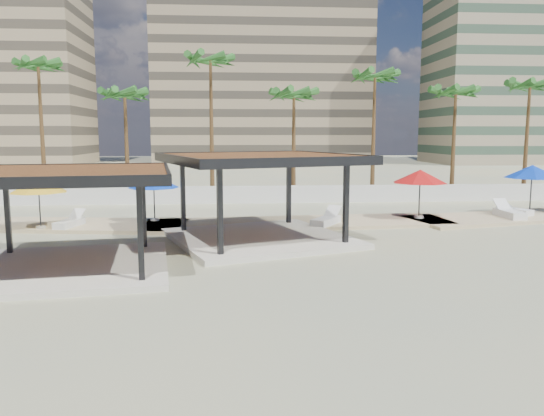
{
  "coord_description": "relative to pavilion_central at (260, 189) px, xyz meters",
  "views": [
    {
      "loc": [
        -1.55,
        -20.47,
        4.71
      ],
      "look_at": [
        0.26,
        3.36,
        1.4
      ],
      "focal_mm": 35.0,
      "sensor_mm": 36.0,
      "label": 1
    }
  ],
  "objects": [
    {
      "name": "lounger_a",
      "position": [
        -9.29,
        3.41,
        -1.94
      ],
      "size": [
        1.14,
        2.16,
        0.78
      ],
      "rotation": [
        0.0,
        0.0,
        1.32
      ],
      "color": "white",
      "rests_on": "promenade"
    },
    {
      "name": "lounger_d",
      "position": [
        14.08,
        4.64,
        -1.91
      ],
      "size": [
        0.81,
        2.42,
        0.92
      ],
      "rotation": [
        0.0,
        0.0,
        1.58
      ],
      "color": "white",
      "rests_on": "promenade"
    },
    {
      "name": "palm_c",
      "position": [
        -8.67,
        15.28,
        4.91
      ],
      "size": [
        3.0,
        3.0,
        8.33
      ],
      "color": "brown",
      "rests_on": "ground"
    },
    {
      "name": "palm_h",
      "position": [
        21.33,
        15.98,
        5.78
      ],
      "size": [
        3.0,
        3.0,
        9.25
      ],
      "color": "brown",
      "rests_on": "ground"
    },
    {
      "name": "pavilion_west",
      "position": [
        -6.93,
        -4.73,
        -0.19
      ],
      "size": [
        7.92,
        7.92,
        3.56
      ],
      "rotation": [
        0.0,
        0.0,
        0.14
      ],
      "color": "beige",
      "rests_on": "ground"
    },
    {
      "name": "lounger_c",
      "position": [
        14.99,
        5.77,
        -1.94
      ],
      "size": [
        1.47,
        2.22,
        0.8
      ],
      "rotation": [
        0.0,
        0.0,
        1.98
      ],
      "color": "white",
      "rests_on": "promenade"
    },
    {
      "name": "umbrella_f",
      "position": [
        -5.35,
        4.99,
        -0.07
      ],
      "size": [
        3.07,
        3.07,
        2.4
      ],
      "rotation": [
        0.0,
        0.0,
        0.15
      ],
      "color": "beige",
      "rests_on": "promenade"
    },
    {
      "name": "umbrella_d",
      "position": [
        16.29,
        6.38,
        0.26
      ],
      "size": [
        4.05,
        4.05,
        2.79
      ],
      "rotation": [
        0.0,
        0.0,
        -0.37
      ],
      "color": "beige",
      "rests_on": "promenade"
    },
    {
      "name": "palm_b",
      "position": [
        -14.67,
        15.88,
        6.83
      ],
      "size": [
        3.0,
        3.0,
        10.37
      ],
      "color": "brown",
      "rests_on": "ground"
    },
    {
      "name": "palm_d",
      "position": [
        -2.67,
        16.08,
        7.3
      ],
      "size": [
        3.0,
        3.0,
        10.88
      ],
      "color": "brown",
      "rests_on": "ground"
    },
    {
      "name": "palm_g",
      "position": [
        15.33,
        15.38,
        5.23
      ],
      "size": [
        3.0,
        3.0,
        8.66
      ],
      "color": "brown",
      "rests_on": "ground"
    },
    {
      "name": "lounger_b",
      "position": [
        3.55,
        3.02,
        -1.92
      ],
      "size": [
        1.9,
        2.31,
        0.87
      ],
      "rotation": [
        0.0,
        0.0,
        0.97
      ],
      "color": "white",
      "rests_on": "promenade"
    },
    {
      "name": "building_mid",
      "position": [
        4.33,
        75.18,
        11.96
      ],
      "size": [
        38.0,
        16.0,
        30.4
      ],
      "color": "#847259",
      "rests_on": "ground"
    },
    {
      "name": "umbrella_b",
      "position": [
        -10.55,
        2.98,
        -0.05
      ],
      "size": [
        3.01,
        3.01,
        2.43
      ],
      "rotation": [
        0.0,
        0.0,
        -0.11
      ],
      "color": "beige",
      "rests_on": "promenade"
    },
    {
      "name": "palm_f",
      "position": [
        9.33,
        15.78,
        6.29
      ],
      "size": [
        3.0,
        3.0,
        9.8
      ],
      "color": "brown",
      "rests_on": "ground"
    },
    {
      "name": "boundary_wall",
      "position": [
        0.33,
        13.18,
        -1.71
      ],
      "size": [
        56.0,
        0.3,
        1.2
      ],
      "primitive_type": "cube",
      "color": "silver",
      "rests_on": "ground"
    },
    {
      "name": "promenade",
      "position": [
        2.33,
        4.84,
        -2.25
      ],
      "size": [
        44.45,
        7.97,
        0.24
      ],
      "color": "#C6B284",
      "rests_on": "ground"
    },
    {
      "name": "building_east",
      "position": [
        48.33,
        63.18,
        14.95
      ],
      "size": [
        32.0,
        15.0,
        36.4
      ],
      "color": "gray",
      "rests_on": "ground"
    },
    {
      "name": "umbrella_c",
      "position": [
        8.99,
        4.72,
        0.15
      ],
      "size": [
        3.41,
        3.41,
        2.66
      ],
      "rotation": [
        0.0,
        0.0,
        0.16
      ],
      "color": "beige",
      "rests_on": "promenade"
    },
    {
      "name": "palm_e",
      "position": [
        3.33,
        15.58,
        5.02
      ],
      "size": [
        3.0,
        3.0,
        8.44
      ],
      "color": "brown",
      "rests_on": "ground"
    },
    {
      "name": "ground",
      "position": [
        0.33,
        -2.82,
        -2.31
      ],
      "size": [
        200.0,
        200.0,
        0.0
      ],
      "primitive_type": "plane",
      "color": "tan",
      "rests_on": "ground"
    },
    {
      "name": "pavilion_central",
      "position": [
        0.0,
        0.0,
        0.0
      ],
      "size": [
        9.75,
        9.75,
        3.88
      ],
      "rotation": [
        0.0,
        0.0,
        0.34
      ],
      "color": "beige",
      "rests_on": "ground"
    }
  ]
}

